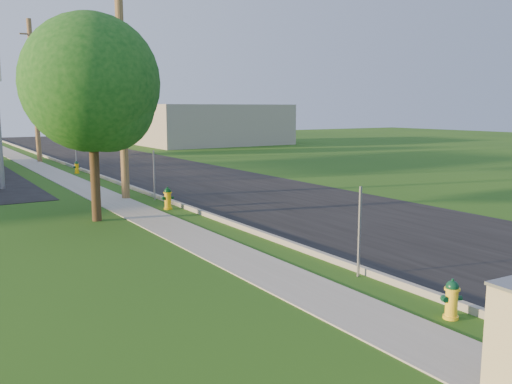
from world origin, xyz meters
TOP-DOWN VIEW (x-y plane):
  - road at (4.50, 10.00)m, footprint 8.00×120.00m
  - curb at (0.50, 10.00)m, footprint 0.15×120.00m
  - sidewalk at (-1.25, 10.00)m, footprint 1.50×120.00m
  - utility_pole_mid at (-0.60, 17.00)m, footprint 1.40×0.32m
  - utility_pole_far at (-0.60, 35.00)m, footprint 1.40×0.32m
  - sign_post_near at (0.25, 4.20)m, footprint 0.05×0.04m
  - sign_post_mid at (0.25, 16.00)m, footprint 0.05×0.04m
  - sign_post_far at (0.25, 28.20)m, footprint 0.05×0.04m
  - distant_building at (18.00, 45.00)m, footprint 14.00×10.00m
  - tree_verge at (-2.78, 13.14)m, footprint 4.37×4.37m
  - hydrant_near at (-0.04, 1.54)m, footprint 0.37×0.33m
  - hydrant_mid at (-0.09, 13.88)m, footprint 0.42×0.38m
  - hydrant_far at (-0.08, 26.84)m, footprint 0.36×0.32m

SIDE VIEW (x-z plane):
  - road at x=4.50m, z-range 0.00..0.02m
  - sidewalk at x=-1.25m, z-range 0.00..0.03m
  - curb at x=0.50m, z-range 0.00..0.15m
  - hydrant_far at x=-0.08m, z-range -0.01..0.70m
  - hydrant_near at x=-0.04m, z-range -0.01..0.72m
  - hydrant_mid at x=-0.09m, z-range -0.01..0.81m
  - sign_post_near at x=0.25m, z-range 0.00..2.00m
  - sign_post_mid at x=0.25m, z-range 0.00..2.00m
  - sign_post_far at x=0.25m, z-range 0.00..2.00m
  - distant_building at x=18.00m, z-range 0.00..4.00m
  - tree_verge at x=-2.78m, z-range 0.95..7.58m
  - utility_pole_far at x=-0.60m, z-range 0.05..9.56m
  - utility_pole_mid at x=-0.60m, z-range 0.05..9.85m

